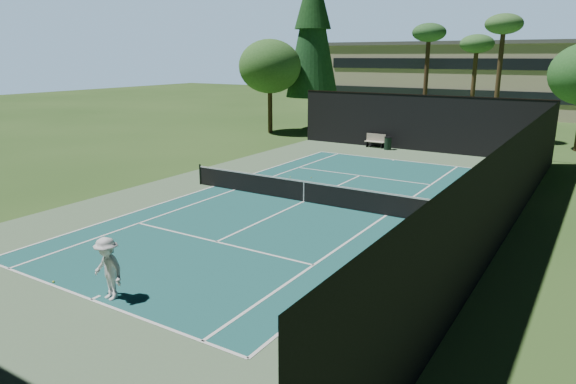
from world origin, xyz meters
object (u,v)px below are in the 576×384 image
at_px(tennis_ball_c, 320,193).
at_px(tennis_ball_d, 290,177).
at_px(tennis_ball_b, 311,178).
at_px(tennis_net, 304,190).
at_px(player, 108,269).
at_px(trash_bin, 388,143).
at_px(tennis_ball_a, 53,282).
at_px(park_bench, 375,140).

bearing_deg(tennis_ball_c, tennis_ball_d, 144.85).
bearing_deg(tennis_ball_b, tennis_ball_d, -152.61).
height_order(tennis_net, tennis_ball_d, tennis_net).
relative_size(player, trash_bin, 1.94).
bearing_deg(player, tennis_ball_d, 109.79).
relative_size(tennis_ball_d, trash_bin, 0.06).
relative_size(tennis_ball_c, tennis_ball_d, 1.31).
bearing_deg(tennis_ball_c, tennis_net, -89.49).
bearing_deg(trash_bin, tennis_net, -83.28).
height_order(tennis_ball_a, tennis_ball_c, tennis_ball_c).
bearing_deg(tennis_ball_c, player, -88.25).
bearing_deg(tennis_ball_a, player, 5.41).
height_order(tennis_net, tennis_ball_b, tennis_net).
distance_m(player, tennis_ball_b, 16.17).
bearing_deg(tennis_net, trash_bin, 96.72).
distance_m(tennis_ball_b, park_bench, 11.30).
bearing_deg(tennis_net, tennis_ball_b, 115.30).
relative_size(tennis_ball_a, tennis_ball_d, 1.23).
height_order(tennis_net, tennis_ball_a, tennis_net).
distance_m(tennis_ball_a, tennis_ball_d, 15.67).
bearing_deg(tennis_net, park_bench, 100.63).
relative_size(tennis_net, tennis_ball_d, 219.25).
bearing_deg(tennis_ball_d, park_bench, 89.01).
distance_m(tennis_ball_d, park_bench, 11.82).
bearing_deg(trash_bin, tennis_ball_c, -82.52).
bearing_deg(tennis_ball_b, player, -81.16).
distance_m(tennis_ball_c, tennis_ball_d, 3.83).
relative_size(tennis_ball_c, trash_bin, 0.08).
relative_size(tennis_ball_c, park_bench, 0.05).
distance_m(tennis_ball_a, tennis_ball_b, 16.17).
xyz_separation_m(tennis_net, player, (0.39, -11.53, 0.36)).
relative_size(tennis_net, trash_bin, 13.65).
bearing_deg(tennis_ball_d, tennis_net, -50.93).
distance_m(tennis_ball_b, trash_bin, 10.86).
bearing_deg(park_bench, player, -83.02).
height_order(tennis_ball_d, trash_bin, trash_bin).
relative_size(tennis_ball_d, park_bench, 0.04).
bearing_deg(park_bench, trash_bin, -19.85).
relative_size(tennis_ball_a, trash_bin, 0.08).
height_order(tennis_ball_c, tennis_ball_d, tennis_ball_c).
height_order(tennis_net, trash_bin, tennis_net).
bearing_deg(player, tennis_ball_a, -167.73).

